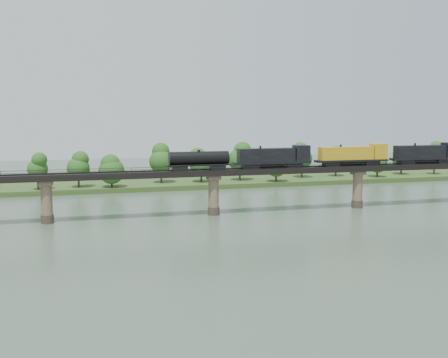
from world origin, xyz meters
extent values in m
plane|color=#3C4C3D|center=(0.00, 0.00, 0.00)|extent=(400.00, 400.00, 0.00)
cube|color=#2F4A1D|center=(0.00, 85.00, 0.80)|extent=(300.00, 24.00, 1.60)
cylinder|color=#473A2D|center=(-40.00, 30.00, 1.00)|extent=(3.00, 3.00, 2.00)
cylinder|color=#7A6650|center=(-40.00, 30.00, 5.50)|extent=(2.60, 2.60, 9.00)
cube|color=#7A6650|center=(-40.00, 30.00, 9.50)|extent=(3.20, 3.20, 1.00)
cylinder|color=#473A2D|center=(0.00, 30.00, 1.00)|extent=(3.00, 3.00, 2.00)
cylinder|color=#7A6650|center=(0.00, 30.00, 5.50)|extent=(2.60, 2.60, 9.00)
cube|color=#7A6650|center=(0.00, 30.00, 9.50)|extent=(3.20, 3.20, 1.00)
cylinder|color=#473A2D|center=(40.00, 30.00, 1.00)|extent=(3.00, 3.00, 2.00)
cylinder|color=#7A6650|center=(40.00, 30.00, 5.50)|extent=(2.60, 2.60, 9.00)
cube|color=#7A6650|center=(40.00, 30.00, 9.50)|extent=(3.20, 3.20, 1.00)
cube|color=black|center=(0.00, 30.00, 10.75)|extent=(220.00, 5.00, 1.50)
cube|color=black|center=(0.00, 29.25, 11.58)|extent=(220.00, 0.12, 0.16)
cube|color=black|center=(0.00, 30.75, 11.58)|extent=(220.00, 0.12, 0.16)
cube|color=black|center=(0.00, 27.60, 12.20)|extent=(220.00, 0.10, 0.10)
cube|color=black|center=(0.00, 32.40, 12.20)|extent=(220.00, 0.10, 0.10)
cube|color=black|center=(0.00, 27.60, 11.85)|extent=(0.08, 0.08, 0.70)
cube|color=black|center=(0.00, 32.40, 11.85)|extent=(0.08, 0.08, 0.70)
cylinder|color=#382619|center=(-44.43, 76.31, 3.35)|extent=(0.70, 0.70, 3.51)
sphere|color=#1C4C15|center=(-44.43, 76.31, 8.03)|extent=(6.31, 6.31, 6.31)
sphere|color=#1C4C15|center=(-44.43, 76.31, 10.96)|extent=(4.73, 4.73, 4.73)
cylinder|color=#382619|center=(-32.24, 78.84, 3.27)|extent=(0.70, 0.70, 3.34)
sphere|color=#1C4C15|center=(-32.24, 78.84, 7.73)|extent=(7.18, 7.18, 7.18)
sphere|color=#1C4C15|center=(-32.24, 78.84, 10.52)|extent=(5.39, 5.39, 5.39)
cylinder|color=#382619|center=(-22.01, 76.15, 3.01)|extent=(0.70, 0.70, 2.83)
sphere|color=#1C4C15|center=(-22.01, 76.15, 6.78)|extent=(8.26, 8.26, 8.26)
sphere|color=#1C4C15|center=(-22.01, 76.15, 9.14)|extent=(6.19, 6.19, 6.19)
cylinder|color=#382619|center=(-5.04, 82.68, 3.58)|extent=(0.70, 0.70, 3.96)
sphere|color=#1C4C15|center=(-5.04, 82.68, 8.87)|extent=(8.07, 8.07, 8.07)
sphere|color=#1C4C15|center=(-5.04, 82.68, 12.17)|extent=(6.05, 6.05, 6.05)
cylinder|color=#382619|center=(8.52, 81.14, 3.23)|extent=(0.70, 0.70, 3.27)
sphere|color=#1C4C15|center=(8.52, 81.14, 7.59)|extent=(8.03, 8.03, 8.03)
sphere|color=#1C4C15|center=(8.52, 81.14, 10.31)|extent=(6.02, 6.02, 6.02)
cylinder|color=#382619|center=(22.65, 82.31, 3.56)|extent=(0.70, 0.70, 3.92)
sphere|color=#1C4C15|center=(22.65, 82.31, 8.79)|extent=(8.29, 8.29, 8.29)
sphere|color=#1C4C15|center=(22.65, 82.31, 12.05)|extent=(6.21, 6.21, 6.21)
cylinder|color=#382619|center=(33.59, 75.35, 3.11)|extent=(0.70, 0.70, 3.02)
sphere|color=#1C4C15|center=(33.59, 75.35, 7.15)|extent=(7.74, 7.74, 7.74)
sphere|color=#1C4C15|center=(33.59, 75.35, 9.67)|extent=(5.80, 5.80, 5.80)
cylinder|color=#382619|center=(46.81, 84.03, 3.50)|extent=(0.70, 0.70, 3.80)
sphere|color=#1C4C15|center=(46.81, 84.03, 8.56)|extent=(7.47, 7.47, 7.47)
sphere|color=#1C4C15|center=(46.81, 84.03, 11.73)|extent=(5.60, 5.60, 5.60)
cylinder|color=#382619|center=(60.48, 84.26, 3.29)|extent=(0.70, 0.70, 3.38)
sphere|color=#1C4C15|center=(60.48, 84.26, 7.80)|extent=(6.23, 6.23, 6.23)
sphere|color=#1C4C15|center=(60.48, 84.26, 10.62)|extent=(4.67, 4.67, 4.67)
cylinder|color=#382619|center=(74.35, 78.39, 2.99)|extent=(0.70, 0.70, 2.77)
sphere|color=#1C4C15|center=(74.35, 78.39, 6.68)|extent=(7.04, 7.04, 7.04)
sphere|color=#1C4C15|center=(74.35, 78.39, 8.99)|extent=(5.28, 5.28, 5.28)
cylinder|color=#382619|center=(87.62, 83.57, 3.07)|extent=(0.70, 0.70, 2.94)
sphere|color=#1C4C15|center=(87.62, 83.57, 7.00)|extent=(6.73, 6.73, 6.73)
sphere|color=#1C4C15|center=(87.62, 83.57, 9.45)|extent=(5.05, 5.05, 5.05)
cylinder|color=#382619|center=(99.73, 80.10, 3.57)|extent=(0.70, 0.70, 3.94)
sphere|color=#1C4C15|center=(99.73, 80.10, 8.83)|extent=(6.17, 6.17, 6.17)
sphere|color=#1C4C15|center=(99.73, 80.10, 12.11)|extent=(4.62, 4.62, 4.62)
cube|color=black|center=(66.19, 30.00, 12.09)|extent=(4.27, 2.56, 1.17)
cube|color=black|center=(54.45, 30.00, 12.09)|extent=(4.27, 2.56, 1.17)
cube|color=black|center=(60.32, 30.00, 12.83)|extent=(20.28, 3.20, 0.53)
cube|color=black|center=(58.72, 30.00, 14.81)|extent=(14.95, 2.88, 3.42)
cylinder|color=black|center=(60.32, 30.00, 12.25)|extent=(6.41, 1.49, 1.49)
cube|color=black|center=(43.77, 30.00, 12.09)|extent=(4.27, 2.56, 1.17)
cube|color=black|center=(32.03, 30.00, 12.09)|extent=(4.27, 2.56, 1.17)
cube|color=black|center=(37.90, 30.00, 12.83)|extent=(20.28, 3.20, 0.53)
cube|color=#C19417|center=(36.30, 30.00, 14.81)|extent=(14.95, 2.88, 3.42)
cube|color=#C19417|center=(45.90, 30.00, 15.13)|extent=(3.84, 3.20, 4.06)
cylinder|color=black|center=(37.90, 30.00, 12.25)|extent=(6.41, 1.49, 1.49)
cube|color=black|center=(21.35, 30.00, 12.09)|extent=(4.27, 2.56, 1.17)
cube|color=black|center=(9.61, 30.00, 12.09)|extent=(4.27, 2.56, 1.17)
cube|color=black|center=(15.48, 30.00, 12.83)|extent=(20.28, 3.20, 0.53)
cube|color=black|center=(13.88, 30.00, 14.81)|extent=(14.95, 2.88, 3.42)
cube|color=black|center=(23.48, 30.00, 15.13)|extent=(3.84, 3.20, 4.06)
cylinder|color=black|center=(15.48, 30.00, 12.25)|extent=(6.41, 1.49, 1.49)
cube|color=black|center=(1.06, 30.00, 12.09)|extent=(3.74, 2.35, 1.17)
cube|color=black|center=(-8.54, 30.00, 12.09)|extent=(3.74, 2.35, 1.17)
cube|color=black|center=(-3.74, 30.00, 12.78)|extent=(16.01, 2.56, 0.32)
cylinder|color=black|center=(-3.74, 30.00, 14.49)|extent=(14.95, 3.20, 3.20)
cylinder|color=black|center=(-3.74, 30.00, 16.20)|extent=(0.75, 0.75, 0.53)
camera|label=1|loc=(-33.85, -104.85, 26.47)|focal=45.00mm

